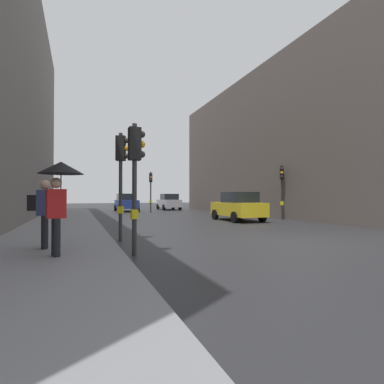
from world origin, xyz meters
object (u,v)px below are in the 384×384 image
object	(u,v)px
traffic_light_near_left	(135,164)
car_blue_van	(126,203)
traffic_light_far_median	(151,185)
traffic_light_near_right	(121,166)
pedestrian_with_grey_backpack	(43,210)
car_silver_hatchback	(169,202)
pedestrian_with_umbrella	(60,182)
car_yellow_taxi	(238,206)
traffic_light_mid_street	(282,182)

from	to	relation	value
traffic_light_near_left	car_blue_van	xyz separation A→B (m)	(3.18, 22.81, -1.45)
traffic_light_far_median	car_blue_van	bearing A→B (deg)	119.26
traffic_light_near_right	pedestrian_with_grey_backpack	world-z (taller)	traffic_light_near_right
traffic_light_near_right	car_silver_hatchback	world-z (taller)	traffic_light_near_right
traffic_light_near_left	traffic_light_near_right	xyz separation A→B (m)	(-0.00, 2.65, 0.19)
traffic_light_far_median	pedestrian_with_umbrella	xyz separation A→B (m)	(-6.71, -19.93, -0.74)
car_silver_hatchback	car_blue_van	xyz separation A→B (m)	(-4.96, -1.93, 0.00)
car_blue_van	car_yellow_taxi	xyz separation A→B (m)	(4.67, -14.11, 0.00)
traffic_light_near_left	car_silver_hatchback	world-z (taller)	traffic_light_near_left
traffic_light_mid_street	traffic_light_near_right	distance (m)	12.47
traffic_light_mid_street	traffic_light_near_left	bearing A→B (deg)	-142.16
car_blue_van	pedestrian_with_umbrella	xyz separation A→B (m)	(-4.96, -23.06, 0.96)
car_silver_hatchback	traffic_light_near_left	bearing A→B (deg)	-108.23
traffic_light_near_left	traffic_light_near_right	size ratio (longest dim) A/B	0.92
car_yellow_taxi	traffic_light_far_median	bearing A→B (deg)	104.90
traffic_light_far_median	traffic_light_mid_street	world-z (taller)	traffic_light_far_median
traffic_light_near_right	pedestrian_with_umbrella	xyz separation A→B (m)	(-1.77, -2.90, -0.68)
traffic_light_far_median	pedestrian_with_umbrella	bearing A→B (deg)	-108.60
traffic_light_mid_street	car_yellow_taxi	world-z (taller)	traffic_light_mid_street
traffic_light_far_median	traffic_light_near_right	size ratio (longest dim) A/B	1.03
traffic_light_near_left	car_silver_hatchback	size ratio (longest dim) A/B	0.80
traffic_light_far_median	car_silver_hatchback	size ratio (longest dim) A/B	0.88
traffic_light_mid_street	pedestrian_with_grey_backpack	distance (m)	15.31
traffic_light_far_median	traffic_light_near_right	xyz separation A→B (m)	(-4.94, -17.03, -0.06)
traffic_light_near_left	traffic_light_near_right	world-z (taller)	traffic_light_near_right
car_silver_hatchback	pedestrian_with_umbrella	xyz separation A→B (m)	(-9.92, -24.98, 0.96)
car_yellow_taxi	pedestrian_with_umbrella	distance (m)	13.18
car_silver_hatchback	pedestrian_with_grey_backpack	xyz separation A→B (m)	(-10.37, -23.83, 0.29)
car_blue_van	pedestrian_with_grey_backpack	xyz separation A→B (m)	(-5.40, -21.90, 0.29)
pedestrian_with_umbrella	traffic_light_near_left	bearing A→B (deg)	7.95
traffic_light_near_left	car_silver_hatchback	distance (m)	26.08
traffic_light_far_median	traffic_light_near_left	world-z (taller)	traffic_light_far_median
traffic_light_far_median	pedestrian_with_grey_backpack	world-z (taller)	traffic_light_far_median
car_silver_hatchback	car_blue_van	world-z (taller)	same
car_silver_hatchback	car_yellow_taxi	distance (m)	16.04
pedestrian_with_umbrella	pedestrian_with_grey_backpack	world-z (taller)	pedestrian_with_umbrella
traffic_light_near_right	car_yellow_taxi	world-z (taller)	traffic_light_near_right
traffic_light_near_left	pedestrian_with_umbrella	xyz separation A→B (m)	(-1.77, -0.25, -0.49)
pedestrian_with_grey_backpack	traffic_light_far_median	bearing A→B (deg)	69.14
traffic_light_near_left	car_blue_van	distance (m)	23.07
traffic_light_near_left	pedestrian_with_grey_backpack	world-z (taller)	traffic_light_near_left
car_blue_van	pedestrian_with_grey_backpack	bearing A→B (deg)	-103.86
car_silver_hatchback	traffic_light_mid_street	bearing A→B (deg)	-80.05
car_yellow_taxi	pedestrian_with_grey_backpack	bearing A→B (deg)	-142.30
car_yellow_taxi	traffic_light_near_right	bearing A→B (deg)	-142.44
car_yellow_taxi	pedestrian_with_grey_backpack	xyz separation A→B (m)	(-10.08, -7.79, 0.29)
pedestrian_with_grey_backpack	car_yellow_taxi	bearing A→B (deg)	37.70
traffic_light_far_median	car_yellow_taxi	bearing A→B (deg)	-75.10
traffic_light_mid_street	pedestrian_with_umbrella	xyz separation A→B (m)	(-12.76, -8.78, -0.60)
car_silver_hatchback	pedestrian_with_umbrella	size ratio (longest dim) A/B	1.98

